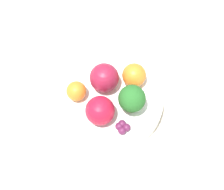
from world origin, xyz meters
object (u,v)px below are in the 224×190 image
Objects in this scene: bowl at (112,102)px; grape_cluster at (122,127)px; broccoli at (132,99)px; apple_green at (100,111)px; orange_back at (77,90)px; orange_front at (134,75)px; apple_red at (104,78)px.

grape_cluster is (0.06, 0.02, 0.03)m from bowl.
broccoli is 2.22× the size of grape_cluster.
orange_back is (-0.05, -0.05, -0.01)m from apple_green.
orange_front is 0.11m from orange_back.
bowl is at bearing -118.87° from broccoli.
broccoli is (0.02, 0.04, 0.05)m from bowl.
orange_back reaches higher than bowl.
grape_cluster is at bearing -18.41° from broccoli.
broccoli is 1.17× the size of apple_green.
bowl is at bearing -160.65° from grape_cluster.
bowl is 3.54× the size of apple_red.
apple_red is at bearing -156.87° from grape_cluster.
orange_back is at bearing -133.24° from apple_green.
broccoli is at bearing 161.59° from grape_cluster.
apple_red is at bearing -131.38° from broccoli.
apple_green is 1.89× the size of grape_cluster.
apple_green reaches higher than grape_cluster.
apple_green is (0.07, -0.00, -0.00)m from apple_red.
broccoli is 1.36× the size of orange_front.
apple_green is 0.07m from orange_back.
grape_cluster is (0.07, 0.09, -0.01)m from orange_back.
bowl is 0.07m from apple_green.
apple_red is at bearing -148.56° from bowl.
apple_red reaches higher than orange_back.
orange_back reaches higher than grape_cluster.
grape_cluster is at bearing 62.32° from apple_green.
grape_cluster reaches higher than bowl.
orange_front is (-0.06, 0.00, -0.01)m from broccoli.
apple_red reaches higher than orange_front.
broccoli is 0.07m from apple_red.
bowl is 0.07m from orange_front.
bowl is 7.00× the size of grape_cluster.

